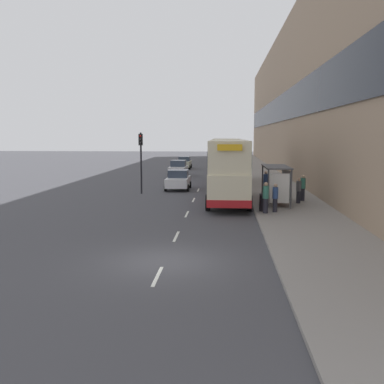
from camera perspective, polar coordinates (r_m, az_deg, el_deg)
ground_plane at (r=16.01m, az=-3.69°, el=-9.22°), size 220.00×220.00×0.00m
pavement at (r=54.04m, az=8.86°, el=2.62°), size 5.00×93.00×0.14m
terrace_facade at (r=54.48m, az=13.33°, el=11.72°), size 3.10×93.00×17.57m
lane_mark_0 at (r=14.40m, az=-4.63°, el=-11.13°), size 0.12×2.00×0.01m
lane_mark_1 at (r=19.78m, az=-2.11°, el=-5.93°), size 0.12×2.00×0.01m
lane_mark_2 at (r=25.27m, az=-0.69°, el=-2.97°), size 0.12×2.00×0.01m
lane_mark_3 at (r=30.82m, az=0.21°, el=-1.06°), size 0.12×2.00×0.01m
lane_mark_4 at (r=36.39m, az=0.83°, el=0.26°), size 0.12×2.00×0.01m
bus_shelter at (r=28.44m, az=11.56°, el=1.86°), size 1.60×4.20×2.48m
double_decker_bus_near at (r=29.31m, az=4.89°, el=2.95°), size 2.85×10.18×4.30m
double_decker_bus_ahead at (r=41.49m, az=4.57°, el=4.29°), size 2.85×10.15×4.30m
car_0 at (r=60.12m, az=-1.02°, el=3.93°), size 1.91×4.57×1.69m
car_1 at (r=58.55m, az=5.06°, el=3.84°), size 2.04×4.51×1.77m
car_2 at (r=36.71m, az=-1.84°, el=1.63°), size 2.04×3.96×1.69m
car_3 at (r=48.66m, az=-1.84°, el=3.15°), size 2.03×4.56×1.83m
pedestrian_at_shelter at (r=25.55m, az=11.03°, el=-0.73°), size 0.33×0.33×1.68m
pedestrian_1 at (r=30.47m, az=14.55°, el=0.59°), size 0.36×0.36×1.79m
pedestrian_2 at (r=25.08m, az=9.80°, el=-0.70°), size 0.36×0.36×1.81m
pedestrian_3 at (r=29.27m, az=14.03°, el=0.23°), size 0.34×0.34×1.69m
pedestrian_4 at (r=32.40m, az=9.80°, el=1.18°), size 0.37×0.37×1.86m
litter_bin at (r=25.80m, az=9.55°, el=-1.36°), size 0.55×0.55×1.05m
traffic_light_far_kerb at (r=34.15m, az=-6.83°, el=5.22°), size 0.30×0.32×4.85m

